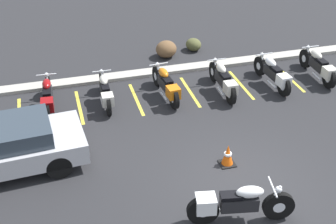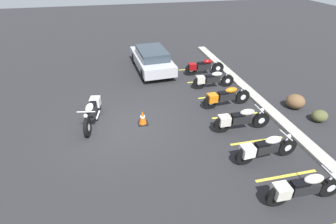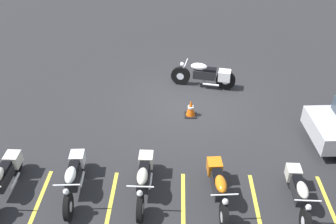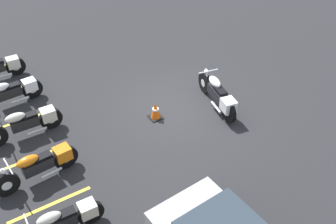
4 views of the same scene
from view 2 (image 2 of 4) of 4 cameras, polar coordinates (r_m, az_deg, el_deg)
ground at (r=10.62m, az=-10.08°, el=-3.30°), size 60.00×60.00×0.00m
motorcycle_white_featured at (r=10.98m, az=-16.18°, el=0.22°), size 2.39×0.83×0.95m
parked_bike_0 at (r=15.14m, az=7.59°, el=9.76°), size 0.63×2.23×0.88m
parked_bike_1 at (r=13.60m, az=9.47°, el=6.98°), size 0.61×2.16×0.85m
parked_bike_2 at (r=11.94m, az=12.29°, el=3.25°), size 0.64×2.27×0.89m
parked_bike_3 at (r=10.42m, az=15.32°, el=-1.59°), size 0.64×2.29×0.90m
parked_bike_4 at (r=9.19m, az=20.21°, el=-7.48°), size 0.64×2.27×0.89m
parked_bike_5 at (r=8.24m, az=27.12°, el=-14.58°), size 0.65×2.30×0.90m
car_silver at (r=15.61m, az=-3.54°, el=11.48°), size 4.41×2.08×1.29m
concrete_curb at (r=12.45m, az=20.81°, el=0.84°), size 18.00×0.50×0.12m
landscape_rock_0 at (r=12.40m, az=30.13°, el=-0.75°), size 0.69×0.76×0.48m
landscape_rock_1 at (r=12.93m, az=25.99°, el=2.08°), size 1.09×1.08×0.63m
traffic_cone at (r=10.58m, az=-5.54°, el=-1.27°), size 0.40×0.40×0.59m
stall_line_0 at (r=16.08m, az=6.01°, el=9.38°), size 0.10×2.10×0.00m
stall_line_1 at (r=14.50m, az=8.26°, el=6.72°), size 0.10×2.10×0.00m
stall_line_2 at (r=12.99m, az=11.00°, el=3.42°), size 0.10×2.10×0.00m
stall_line_3 at (r=11.57m, az=14.42°, el=-0.72°), size 0.10×2.10×0.00m
stall_line_4 at (r=10.28m, az=18.76°, el=-5.97°), size 0.10×2.10×0.00m
stall_line_5 at (r=9.17m, az=24.36°, el=-12.53°), size 0.10×2.10×0.00m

